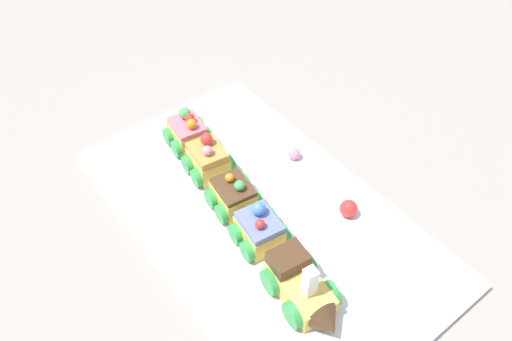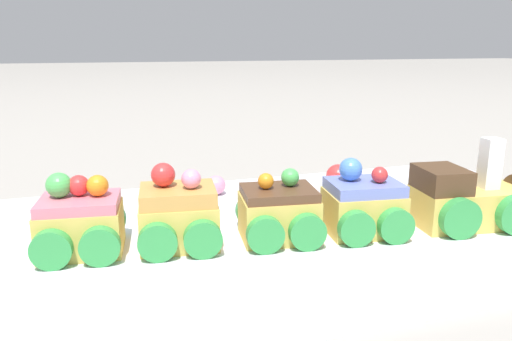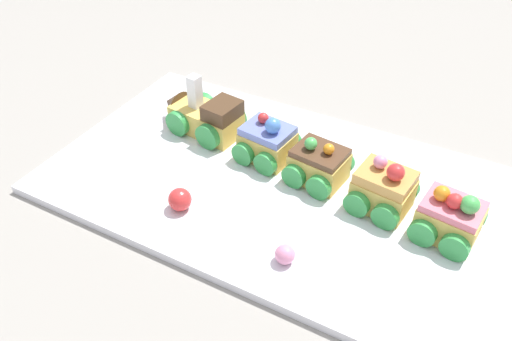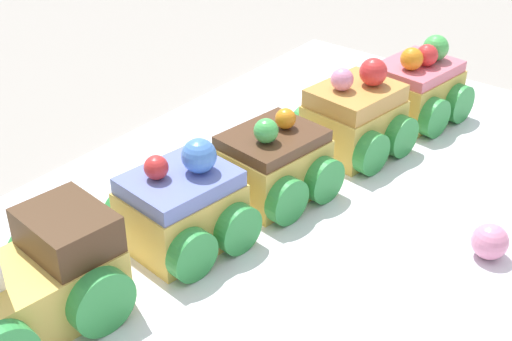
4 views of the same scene
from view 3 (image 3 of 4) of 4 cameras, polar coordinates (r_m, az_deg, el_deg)
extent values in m
plane|color=gray|center=(0.68, 3.04, -2.12)|extent=(10.00, 10.00, 0.00)
cube|color=white|center=(0.67, 3.06, -1.73)|extent=(0.63, 0.36, 0.01)
cube|color=#E0BC56|center=(0.76, -5.69, 5.71)|extent=(0.11, 0.07, 0.04)
cube|color=#4C331E|center=(0.72, -3.86, 6.88)|extent=(0.05, 0.06, 0.02)
cone|color=#4C331E|center=(0.79, -9.39, 7.54)|extent=(0.04, 0.05, 0.05)
cube|color=white|center=(0.75, -6.91, 7.86)|extent=(0.02, 0.02, 0.02)
cube|color=white|center=(0.74, -7.01, 8.95)|extent=(0.02, 0.02, 0.02)
cube|color=white|center=(0.73, -7.11, 10.06)|extent=(0.02, 0.02, 0.02)
cylinder|color=green|center=(0.79, -5.81, 7.47)|extent=(0.04, 0.02, 0.04)
cylinder|color=green|center=(0.75, -8.97, 5.31)|extent=(0.04, 0.02, 0.04)
cylinder|color=green|center=(0.76, -2.44, 6.16)|extent=(0.04, 0.02, 0.04)
cylinder|color=green|center=(0.72, -5.56, 3.85)|extent=(0.04, 0.02, 0.04)
cube|color=#E0BC56|center=(0.70, 1.31, 2.88)|extent=(0.07, 0.06, 0.04)
cube|color=#6B7AC6|center=(0.68, 1.34, 4.57)|extent=(0.07, 0.06, 0.01)
sphere|color=#4C84E0|center=(0.66, 1.93, 5.14)|extent=(0.02, 0.02, 0.02)
sphere|color=red|center=(0.69, 0.83, 6.02)|extent=(0.02, 0.02, 0.02)
cylinder|color=green|center=(0.73, 1.53, 4.39)|extent=(0.03, 0.01, 0.03)
cylinder|color=green|center=(0.69, -1.50, 1.88)|extent=(0.03, 0.01, 0.03)
cylinder|color=green|center=(0.71, 4.01, 3.37)|extent=(0.03, 0.01, 0.03)
cylinder|color=green|center=(0.67, 1.06, 0.75)|extent=(0.03, 0.01, 0.03)
cube|color=#E0BC56|center=(0.67, 7.17, 0.39)|extent=(0.07, 0.06, 0.04)
cube|color=brown|center=(0.65, 7.34, 2.03)|extent=(0.07, 0.06, 0.01)
sphere|color=orange|center=(0.64, 8.32, 2.44)|extent=(0.02, 0.02, 0.01)
sphere|color=#4CBC56|center=(0.64, 6.28, 3.07)|extent=(0.02, 0.02, 0.02)
cylinder|color=green|center=(0.70, 7.14, 2.09)|extent=(0.03, 0.01, 0.03)
cylinder|color=green|center=(0.65, 4.32, -0.69)|extent=(0.03, 0.01, 0.03)
cylinder|color=green|center=(0.68, 9.85, 0.97)|extent=(0.03, 0.01, 0.03)
cylinder|color=green|center=(0.64, 7.16, -1.94)|extent=(0.03, 0.01, 0.03)
cube|color=#E0BC56|center=(0.64, 14.23, -2.60)|extent=(0.07, 0.06, 0.04)
cube|color=#CC9347|center=(0.62, 14.62, -0.77)|extent=(0.07, 0.06, 0.01)
sphere|color=red|center=(0.60, 15.68, -0.21)|extent=(0.02, 0.02, 0.02)
sphere|color=pink|center=(0.62, 14.04, 0.97)|extent=(0.02, 0.02, 0.02)
cylinder|color=green|center=(0.67, 13.87, -0.70)|extent=(0.03, 0.01, 0.03)
cylinder|color=green|center=(0.62, 11.42, -3.81)|extent=(0.03, 0.01, 0.03)
cylinder|color=green|center=(0.66, 16.79, -1.91)|extent=(0.03, 0.01, 0.03)
cylinder|color=green|center=(0.61, 14.53, -5.15)|extent=(0.03, 0.01, 0.03)
cube|color=#E0BC56|center=(0.63, 21.13, -5.48)|extent=(0.07, 0.06, 0.04)
cube|color=#E57084|center=(0.61, 21.66, -3.85)|extent=(0.07, 0.06, 0.01)
sphere|color=#4CBC56|center=(0.60, 23.25, -3.65)|extent=(0.02, 0.02, 0.02)
sphere|color=red|center=(0.60, 21.80, -3.19)|extent=(0.02, 0.02, 0.02)
sphere|color=orange|center=(0.60, 20.48, -2.47)|extent=(0.02, 0.02, 0.02)
cylinder|color=green|center=(0.65, 20.44, -3.41)|extent=(0.03, 0.01, 0.03)
cylinder|color=green|center=(0.61, 18.45, -6.82)|extent=(0.03, 0.01, 0.03)
cylinder|color=green|center=(0.65, 23.48, -4.65)|extent=(0.03, 0.01, 0.03)
cylinder|color=green|center=(0.60, 21.74, -8.19)|extent=(0.03, 0.01, 0.03)
sphere|color=pink|center=(0.56, 3.33, -9.54)|extent=(0.02, 0.02, 0.02)
sphere|color=red|center=(0.63, -8.69, -3.29)|extent=(0.03, 0.03, 0.03)
camera|label=1|loc=(1.02, -14.78, 49.91)|focal=35.00mm
camera|label=2|loc=(0.94, 27.68, 19.17)|focal=35.00mm
camera|label=4|loc=(0.59, -37.24, 16.16)|focal=50.00mm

